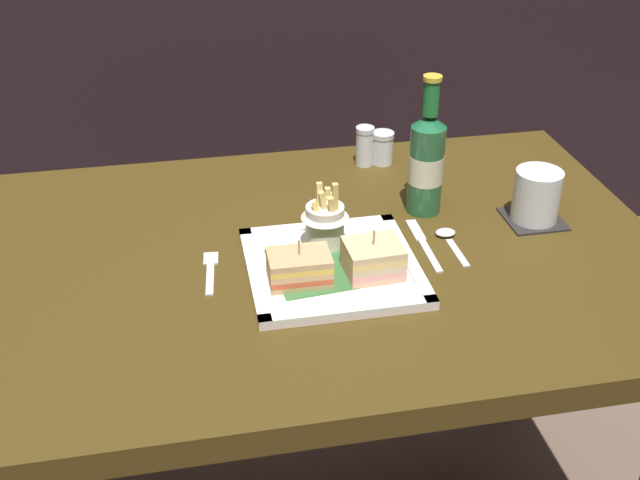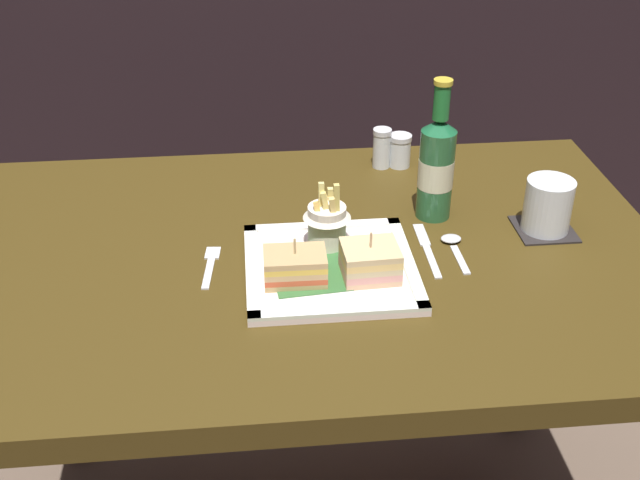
% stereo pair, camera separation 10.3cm
% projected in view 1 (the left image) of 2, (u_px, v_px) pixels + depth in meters
% --- Properties ---
extents(dining_table, '(1.21, 0.80, 0.75)m').
position_uv_depth(dining_table, '(309.00, 306.00, 1.39)').
color(dining_table, '#413110').
rests_on(dining_table, ground_plane).
extents(square_plate, '(0.27, 0.27, 0.02)m').
position_uv_depth(square_plate, '(332.00, 268.00, 1.28)').
color(square_plate, white).
rests_on(square_plate, dining_table).
extents(sandwich_half_left, '(0.10, 0.07, 0.07)m').
position_uv_depth(sandwich_half_left, '(299.00, 268.00, 1.23)').
color(sandwich_half_left, tan).
rests_on(sandwich_half_left, square_plate).
extents(sandwich_half_right, '(0.09, 0.08, 0.08)m').
position_uv_depth(sandwich_half_right, '(373.00, 259.00, 1.25)').
color(sandwich_half_right, '#DDB085').
rests_on(sandwich_half_right, square_plate).
extents(fries_cup, '(0.08, 0.08, 0.12)m').
position_uv_depth(fries_cup, '(325.00, 219.00, 1.30)').
color(fries_cup, silver).
rests_on(fries_cup, square_plate).
extents(beer_bottle, '(0.06, 0.06, 0.26)m').
position_uv_depth(beer_bottle, '(426.00, 161.00, 1.40)').
color(beer_bottle, '#285E34').
rests_on(beer_bottle, dining_table).
extents(drink_coaster, '(0.10, 0.10, 0.00)m').
position_uv_depth(drink_coaster, '(533.00, 219.00, 1.42)').
color(drink_coaster, '#272322').
rests_on(drink_coaster, dining_table).
extents(water_glass, '(0.08, 0.08, 0.09)m').
position_uv_depth(water_glass, '(536.00, 199.00, 1.40)').
color(water_glass, silver).
rests_on(water_glass, dining_table).
extents(fork, '(0.03, 0.12, 0.00)m').
position_uv_depth(fork, '(210.00, 270.00, 1.28)').
color(fork, silver).
rests_on(fork, dining_table).
extents(knife, '(0.02, 0.17, 0.00)m').
position_uv_depth(knife, '(423.00, 242.00, 1.35)').
color(knife, silver).
rests_on(knife, dining_table).
extents(spoon, '(0.04, 0.12, 0.01)m').
position_uv_depth(spoon, '(448.00, 237.00, 1.36)').
color(spoon, silver).
rests_on(spoon, dining_table).
extents(salt_shaker, '(0.04, 0.04, 0.08)m').
position_uv_depth(salt_shaker, '(365.00, 148.00, 1.60)').
color(salt_shaker, silver).
rests_on(salt_shaker, dining_table).
extents(pepper_shaker, '(0.05, 0.05, 0.07)m').
position_uv_depth(pepper_shaker, '(382.00, 150.00, 1.61)').
color(pepper_shaker, silver).
rests_on(pepper_shaker, dining_table).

